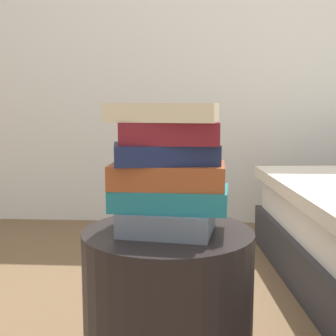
{
  "coord_description": "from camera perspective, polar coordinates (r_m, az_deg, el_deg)",
  "views": [
    {
      "loc": [
        0.07,
        -1.15,
        0.82
      ],
      "look_at": [
        0.0,
        0.0,
        0.66
      ],
      "focal_mm": 48.54,
      "sensor_mm": 36.0,
      "label": 1
    }
  ],
  "objects": [
    {
      "name": "wall_back",
      "position": [
        3.19,
        2.16,
        16.7
      ],
      "size": [
        7.0,
        0.08,
        2.6
      ],
      "primitive_type": "cube",
      "color": "silver",
      "rests_on": "ground_plane"
    },
    {
      "name": "side_table",
      "position": [
        1.28,
        0.0,
        -18.46
      ],
      "size": [
        0.45,
        0.45,
        0.49
      ],
      "primitive_type": "cylinder",
      "color": "black",
      "rests_on": "ground_plane"
    },
    {
      "name": "book_slate",
      "position": [
        1.18,
        -0.11,
        -6.57
      ],
      "size": [
        0.25,
        0.22,
        0.06
      ],
      "primitive_type": "cube",
      "rotation": [
        0.0,
        0.0,
        -0.15
      ],
      "color": "slate",
      "rests_on": "side_table"
    },
    {
      "name": "book_teal",
      "position": [
        1.17,
        0.26,
        -3.77
      ],
      "size": [
        0.31,
        0.19,
        0.06
      ],
      "primitive_type": "cube",
      "rotation": [
        0.0,
        0.0,
        -0.09
      ],
      "color": "#1E727F",
      "rests_on": "book_slate"
    },
    {
      "name": "book_rust",
      "position": [
        1.16,
        0.22,
        -0.92
      ],
      "size": [
        0.3,
        0.18,
        0.06
      ],
      "primitive_type": "cube",
      "rotation": [
        0.0,
        0.0,
        -0.05
      ],
      "color": "#994723",
      "rests_on": "book_teal"
    },
    {
      "name": "book_navy",
      "position": [
        1.16,
        -0.37,
        1.84
      ],
      "size": [
        0.28,
        0.2,
        0.05
      ],
      "primitive_type": "cube",
      "rotation": [
        0.0,
        0.0,
        0.17
      ],
      "color": "#19234C",
      "rests_on": "book_rust"
    },
    {
      "name": "book_maroon",
      "position": [
        1.16,
        0.32,
        4.47
      ],
      "size": [
        0.24,
        0.16,
        0.06
      ],
      "primitive_type": "cube",
      "rotation": [
        0.0,
        0.0,
        0.0
      ],
      "color": "maroon",
      "rests_on": "book_navy"
    },
    {
      "name": "book_cream",
      "position": [
        1.14,
        -0.61,
        7.0
      ],
      "size": [
        0.29,
        0.19,
        0.05
      ],
      "primitive_type": "cube",
      "rotation": [
        0.0,
        0.0,
        -0.13
      ],
      "color": "beige",
      "rests_on": "book_maroon"
    }
  ]
}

